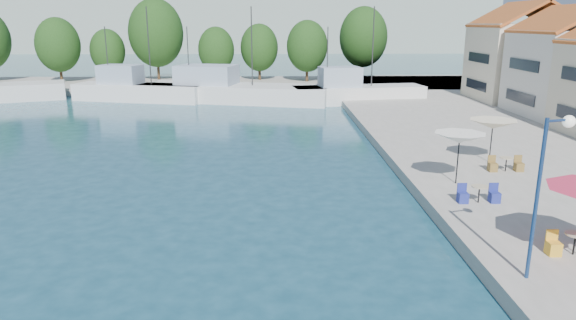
{
  "coord_description": "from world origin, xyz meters",
  "views": [
    {
      "loc": [
        -0.73,
        -0.65,
        8.22
      ],
      "look_at": [
        -0.05,
        26.0,
        1.05
      ],
      "focal_mm": 32.0,
      "sensor_mm": 36.0,
      "label": 1
    }
  ],
  "objects_px": {
    "trawler_04": "(355,93)",
    "umbrella_white": "(460,138)",
    "street_lamp": "(549,168)",
    "trawler_02": "(137,91)",
    "trawler_03": "(230,91)",
    "umbrella_cream": "(493,124)"
  },
  "relations": [
    {
      "from": "trawler_04",
      "to": "street_lamp",
      "type": "relative_size",
      "value": 2.79
    },
    {
      "from": "trawler_02",
      "to": "trawler_04",
      "type": "xyz_separation_m",
      "value": [
        23.35,
        -2.6,
        0.0
      ]
    },
    {
      "from": "trawler_02",
      "to": "umbrella_cream",
      "type": "bearing_deg",
      "value": -32.79
    },
    {
      "from": "trawler_03",
      "to": "trawler_02",
      "type": "bearing_deg",
      "value": -170.71
    },
    {
      "from": "street_lamp",
      "to": "trawler_04",
      "type": "bearing_deg",
      "value": 72.83
    },
    {
      "from": "trawler_02",
      "to": "trawler_04",
      "type": "bearing_deg",
      "value": 7.15
    },
    {
      "from": "trawler_02",
      "to": "trawler_03",
      "type": "distance_m",
      "value": 10.15
    },
    {
      "from": "trawler_03",
      "to": "umbrella_white",
      "type": "height_order",
      "value": "trawler_03"
    },
    {
      "from": "trawler_04",
      "to": "umbrella_white",
      "type": "height_order",
      "value": "trawler_04"
    },
    {
      "from": "umbrella_white",
      "to": "trawler_03",
      "type": "bearing_deg",
      "value": 113.61
    },
    {
      "from": "trawler_04",
      "to": "umbrella_cream",
      "type": "relative_size",
      "value": 5.36
    },
    {
      "from": "trawler_02",
      "to": "trawler_03",
      "type": "bearing_deg",
      "value": 8.72
    },
    {
      "from": "umbrella_white",
      "to": "street_lamp",
      "type": "relative_size",
      "value": 0.5
    },
    {
      "from": "trawler_04",
      "to": "street_lamp",
      "type": "distance_m",
      "value": 39.16
    },
    {
      "from": "trawler_04",
      "to": "street_lamp",
      "type": "height_order",
      "value": "trawler_04"
    },
    {
      "from": "trawler_03",
      "to": "umbrella_cream",
      "type": "height_order",
      "value": "trawler_03"
    },
    {
      "from": "trawler_02",
      "to": "trawler_03",
      "type": "xyz_separation_m",
      "value": [
        10.11,
        -0.85,
        -0.0
      ]
    },
    {
      "from": "trawler_03",
      "to": "trawler_04",
      "type": "height_order",
      "value": "same"
    },
    {
      "from": "trawler_02",
      "to": "trawler_04",
      "type": "distance_m",
      "value": 23.49
    },
    {
      "from": "trawler_02",
      "to": "umbrella_white",
      "type": "bearing_deg",
      "value": -39.99
    },
    {
      "from": "trawler_04",
      "to": "umbrella_white",
      "type": "distance_m",
      "value": 29.61
    },
    {
      "from": "trawler_02",
      "to": "umbrella_white",
      "type": "relative_size",
      "value": 5.81
    }
  ]
}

